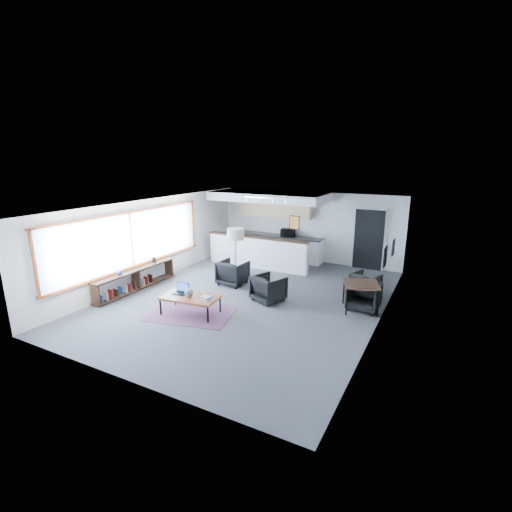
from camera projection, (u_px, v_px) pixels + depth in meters
The scene contains 21 objects.
room at pixel (249, 253), 10.09m from camera, with size 7.02×9.02×2.62m.
window at pixel (131, 241), 10.85m from camera, with size 0.10×5.95×1.66m.
console at pixel (135, 280), 10.95m from camera, with size 0.35×3.00×0.80m.
kitchenette at pixel (269, 225), 13.78m from camera, with size 4.20×1.96×2.60m.
doorway at pixel (369, 239), 12.88m from camera, with size 1.10×0.12×2.15m.
track_light at pixel (266, 199), 11.91m from camera, with size 1.60×0.07×0.15m.
wall_art_lower at pixel (385, 257), 8.80m from camera, with size 0.03×0.38×0.48m.
wall_art_upper at pixel (393, 247), 9.92m from camera, with size 0.03×0.34×0.44m.
kilim_rug at pixel (191, 313), 9.39m from camera, with size 2.39×1.89×0.01m.
coffee_table at pixel (190, 297), 9.28m from camera, with size 1.53×0.95×0.47m.
laptop at pixel (182, 290), 9.48m from camera, with size 0.39×0.33×0.26m.
ceramic_pot at pixel (189, 293), 9.19m from camera, with size 0.22×0.22×0.22m.
book_stack at pixel (206, 298), 9.05m from camera, with size 0.33×0.28×0.09m.
coaster at pixel (185, 299), 9.07m from camera, with size 0.13×0.13×0.01m.
armchair_left at pixel (233, 272), 11.45m from camera, with size 0.80×0.75×0.82m, color black.
armchair_right at pixel (269, 287), 10.15m from camera, with size 0.77×0.72×0.79m, color black.
floor_lamp at pixel (236, 236), 11.05m from camera, with size 0.58×0.58×1.78m.
dining_table at pixel (361, 286), 9.46m from camera, with size 1.10×1.10×0.72m.
dining_chair_near at pixel (364, 297), 9.56m from camera, with size 0.65×0.61×0.67m, color black.
dining_chair_far at pixel (365, 285), 10.61m from camera, with size 0.58×0.55×0.60m, color black.
microwave at pixel (288, 232), 13.97m from camera, with size 0.50×0.28×0.34m, color black.
Camera 1 is at (4.74, -8.54, 3.86)m, focal length 26.00 mm.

